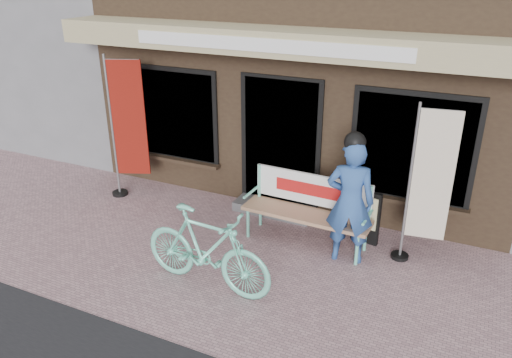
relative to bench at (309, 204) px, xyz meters
The scene contains 8 objects.
ground 1.52m from the bench, 124.40° to the right, with size 70.00×70.00×0.00m, color #A88186.
storefront 4.57m from the bench, 101.70° to the left, with size 7.00×6.77×6.00m.
bench is the anchor object (origin of this frame).
person 0.76m from the bench, 20.93° to the right, with size 0.70×0.53×1.84m.
bicycle 1.77m from the bench, 115.58° to the right, with size 0.51×1.79×1.08m, color #73E1C2.
nobori_red 3.36m from the bench, behind, with size 0.71×0.40×2.44m.
nobori_cream 1.64m from the bench, ahead, with size 0.66×0.27×2.21m.
menu_stand 0.85m from the bench, 22.03° to the left, with size 0.41×0.15×0.81m.
Camera 1 is at (2.78, -4.95, 3.78)m, focal length 35.00 mm.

